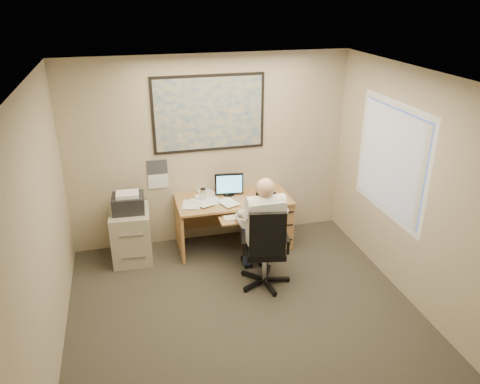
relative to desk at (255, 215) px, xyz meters
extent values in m
cube|color=#322F26|center=(-0.58, -1.90, -0.44)|extent=(4.00, 4.50, 0.00)
cube|color=white|center=(-0.58, -1.90, 2.26)|extent=(4.00, 4.50, 0.00)
cube|color=#B8A98B|center=(-0.58, 0.35, 0.91)|extent=(4.00, 0.00, 2.70)
cube|color=#B8A98B|center=(-2.58, -1.90, 0.91)|extent=(0.00, 4.50, 2.70)
cube|color=#B8A98B|center=(1.42, -1.90, 0.91)|extent=(0.00, 4.50, 2.70)
cube|color=#A87C48|center=(-0.33, -0.02, 0.29)|extent=(1.60, 0.75, 0.03)
cube|color=#B9844B|center=(0.25, -0.02, -0.08)|extent=(0.45, 0.70, 0.70)
cube|color=#B9844B|center=(-1.11, -0.02, -0.08)|extent=(0.04, 0.70, 0.70)
cube|color=#B9844B|center=(-0.33, 0.32, 0.01)|extent=(1.55, 0.03, 0.55)
cylinder|color=black|center=(-0.36, 0.13, 0.32)|extent=(0.16, 0.16, 0.02)
cube|color=black|center=(-0.36, 0.11, 0.49)|extent=(0.41, 0.09, 0.30)
cube|color=#50ADDB|center=(-0.36, 0.08, 0.49)|extent=(0.36, 0.05, 0.26)
cube|color=#A87C48|center=(-0.35, -0.47, 0.22)|extent=(0.55, 0.30, 0.02)
cube|color=beige|center=(-0.35, -0.47, 0.24)|extent=(0.43, 0.14, 0.02)
cube|color=black|center=(0.15, -0.04, 0.34)|extent=(0.28, 0.27, 0.05)
cylinder|color=silver|center=(-0.75, 0.02, 0.40)|extent=(0.08, 0.08, 0.18)
cylinder|color=white|center=(-0.40, 0.14, 0.36)|extent=(0.09, 0.09, 0.11)
cube|color=white|center=(-0.78, -0.02, 0.32)|extent=(0.60, 0.56, 0.03)
cube|color=#1E4C93|center=(-0.58, 0.33, 1.46)|extent=(1.56, 0.03, 1.06)
cube|color=white|center=(-1.33, 0.34, 0.64)|extent=(0.28, 0.01, 0.42)
cube|color=#A9A288|center=(-1.77, -0.01, -0.08)|extent=(0.56, 0.65, 0.73)
cube|color=black|center=(-1.77, -0.01, 0.40)|extent=(0.44, 0.39, 0.23)
cube|color=white|center=(-1.77, -0.03, 0.54)|extent=(0.30, 0.25, 0.05)
cylinder|color=silver|center=(-0.18, -1.05, -0.18)|extent=(0.06, 0.06, 0.41)
cube|color=black|center=(-0.18, -1.05, 0.05)|extent=(0.55, 0.55, 0.07)
cube|color=black|center=(-0.13, -1.28, 0.39)|extent=(0.44, 0.14, 0.57)
camera|label=1|loc=(-1.73, -5.85, 3.04)|focal=35.00mm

